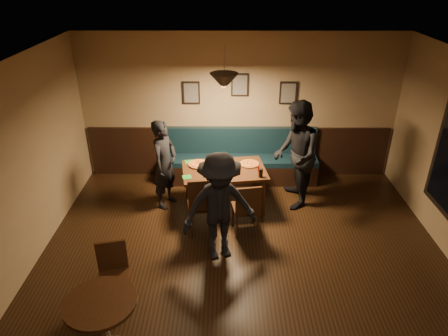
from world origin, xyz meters
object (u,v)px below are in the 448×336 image
chair_near_right (246,207)px  diner_front (220,207)px  soda_glass (261,173)px  booth_bench (239,157)px  cafe_chair_far (114,277)px  diner_right (296,155)px  tabasco_bottle (259,168)px  diner_left (165,164)px  chair_near_left (202,203)px  dining_table (224,188)px  cafe_table (105,329)px

chair_near_right → diner_front: size_ratio=0.54×
soda_glass → booth_bench: bearing=104.1°
booth_bench → cafe_chair_far: bearing=-116.8°
booth_bench → diner_right: (0.93, -0.84, 0.44)m
soda_glass → cafe_chair_far: bearing=-134.3°
soda_glass → tabasco_bottle: (-0.02, 0.18, -0.01)m
diner_front → tabasco_bottle: diner_front is taller
booth_bench → diner_left: 1.60m
chair_near_right → diner_left: bearing=139.8°
chair_near_left → diner_front: diner_front is taller
diner_right → tabasco_bottle: diner_right is taller
soda_glass → cafe_chair_far: 2.82m
diner_left → diner_front: size_ratio=0.96×
diner_right → soda_glass: 0.75m
soda_glass → diner_right: bearing=33.0°
diner_right → soda_glass: size_ratio=12.58×
diner_right → booth_bench: bearing=-130.6°
dining_table → booth_bench: bearing=65.9°
chair_near_right → soda_glass: size_ratio=6.00×
chair_near_left → diner_left: (-0.67, 0.78, 0.28)m
tabasco_bottle → cafe_chair_far: size_ratio=0.16×
booth_bench → soda_glass: bearing=-75.9°
diner_right → tabasco_bottle: 0.70m
cafe_table → tabasco_bottle: bearing=58.0°
chair_near_right → cafe_chair_far: bearing=-147.1°
dining_table → diner_front: (-0.06, -1.31, 0.46)m
diner_right → diner_front: 1.93m
booth_bench → dining_table: 1.03m
tabasco_bottle → cafe_chair_far: 2.93m
diner_right → tabasco_bottle: bearing=-69.5°
chair_near_left → tabasco_bottle: chair_near_left is taller
dining_table → diner_left: size_ratio=0.88×
chair_near_left → diner_front: bearing=-73.8°
chair_near_left → diner_right: bearing=19.8°
chair_near_left → tabasco_bottle: (0.91, 0.60, 0.30)m
booth_bench → diner_right: 1.33m
dining_table → cafe_table: (-1.26, -3.02, 0.02)m
diner_front → cafe_chair_far: 1.66m
soda_glass → tabasco_bottle: soda_glass is taller
soda_glass → cafe_table: size_ratio=0.19×
tabasco_bottle → cafe_table: tabasco_bottle is taller
tabasco_bottle → chair_near_right: bearing=-110.4°
diner_right → cafe_table: size_ratio=2.38×
booth_bench → tabasco_bottle: 1.15m
diner_left → cafe_chair_far: 2.41m
chair_near_left → cafe_table: chair_near_left is taller
chair_near_left → cafe_chair_far: (-1.01, -1.58, -0.09)m
chair_near_left → tabasco_bottle: 1.13m
booth_bench → diner_left: (-1.30, -0.89, 0.29)m
tabasco_bottle → cafe_chair_far: bearing=-131.5°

